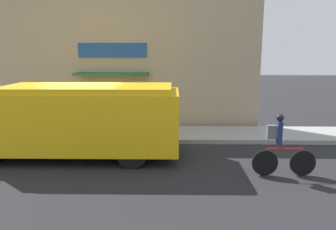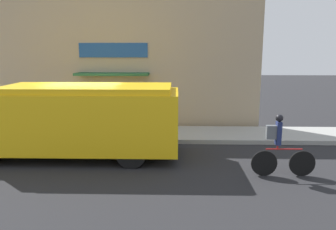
% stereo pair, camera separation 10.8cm
% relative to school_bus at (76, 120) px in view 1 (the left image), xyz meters
% --- Properties ---
extents(ground_plane, '(70.00, 70.00, 0.00)m').
position_rel_school_bus_xyz_m(ground_plane, '(-0.14, 1.47, -1.19)').
color(ground_plane, '#232326').
extents(sidewalk, '(28.00, 2.22, 0.16)m').
position_rel_school_bus_xyz_m(sidewalk, '(-0.14, 2.58, -1.11)').
color(sidewalk, '#999993').
rests_on(sidewalk, ground_plane).
extents(storefront, '(13.55, 0.98, 5.35)m').
position_rel_school_bus_xyz_m(storefront, '(-0.12, 4.09, 1.48)').
color(storefront, tan).
rests_on(storefront, ground_plane).
extents(school_bus, '(7.02, 2.79, 2.25)m').
position_rel_school_bus_xyz_m(school_bus, '(0.00, 0.00, 0.00)').
color(school_bus, yellow).
rests_on(school_bus, ground_plane).
extents(cyclist, '(1.70, 0.20, 1.68)m').
position_rel_school_bus_xyz_m(cyclist, '(5.85, -1.50, -0.40)').
color(cyclist, black).
rests_on(cyclist, ground_plane).
extents(trash_bin, '(0.51, 0.51, 0.84)m').
position_rel_school_bus_xyz_m(trash_bin, '(-1.82, 2.59, -0.61)').
color(trash_bin, '#38383D').
rests_on(trash_bin, sidewalk).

